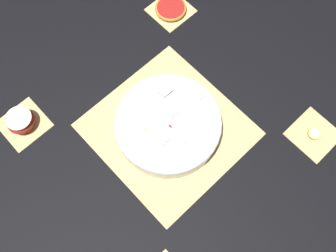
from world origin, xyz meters
TOP-DOWN VIEW (x-y plane):
  - ground_plane at (0.00, 0.00)m, footprint 6.00×6.00m
  - bamboo_mat_center at (0.00, 0.00)m, footprint 0.41×0.39m
  - coaster_mat_near_left at (-0.30, -0.29)m, footprint 0.13×0.13m
  - coaster_mat_near_right at (0.30, -0.29)m, footprint 0.13×0.13m
  - coaster_mat_far_right at (0.30, 0.29)m, footprint 0.13×0.13m
  - fruit_salad_bowl at (-0.00, -0.00)m, footprint 0.30×0.30m
  - apple_half at (0.30, 0.29)m, footprint 0.08×0.08m
  - banana_coin_single at (-0.30, -0.29)m, footprint 0.04×0.04m
  - grapefruit_slice at (0.30, -0.29)m, footprint 0.10×0.10m

SIDE VIEW (x-z plane):
  - ground_plane at x=0.00m, z-range 0.00..0.00m
  - coaster_mat_near_left at x=-0.30m, z-range 0.00..0.01m
  - coaster_mat_near_right at x=0.30m, z-range 0.00..0.01m
  - coaster_mat_far_right at x=0.30m, z-range 0.00..0.01m
  - bamboo_mat_center at x=0.00m, z-range 0.00..0.01m
  - banana_coin_single at x=-0.30m, z-range 0.01..0.01m
  - grapefruit_slice at x=0.30m, z-range 0.01..0.02m
  - apple_half at x=0.30m, z-range 0.01..0.05m
  - fruit_salad_bowl at x=0.00m, z-range 0.00..0.07m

